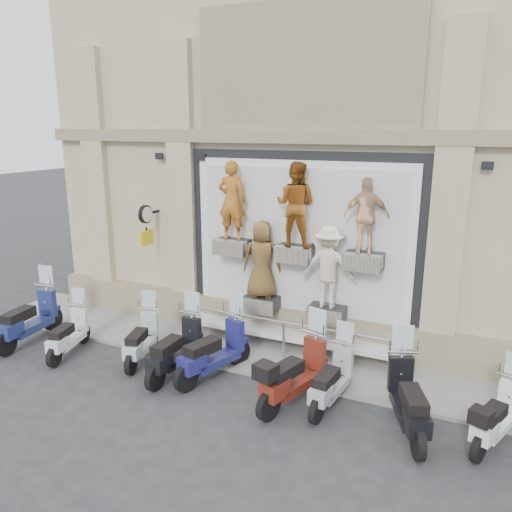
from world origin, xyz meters
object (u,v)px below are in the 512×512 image
at_px(scooter_a, 28,308).
at_px(scooter_g, 332,370).
at_px(scooter_c, 141,330).
at_px(scooter_d, 176,338).
at_px(scooter_e, 213,340).
at_px(guard_rail, 283,341).
at_px(clock_sign_bracket, 146,220).
at_px(scooter_h, 409,387).
at_px(scooter_i, 498,405).
at_px(scooter_b, 68,325).
at_px(scooter_f, 295,362).

distance_m(scooter_a, scooter_g, 7.40).
bearing_deg(scooter_c, scooter_a, 169.78).
xyz_separation_m(scooter_d, scooter_e, (0.79, 0.20, 0.02)).
xyz_separation_m(guard_rail, clock_sign_bracket, (-3.90, 0.47, 2.34)).
height_order(scooter_a, scooter_h, scooter_a).
relative_size(guard_rail, scooter_d, 2.52).
bearing_deg(scooter_i, scooter_c, -159.21).
bearing_deg(scooter_i, guard_rail, -176.70).
distance_m(guard_rail, scooter_i, 4.49).
distance_m(scooter_b, scooter_h, 7.46).
bearing_deg(clock_sign_bracket, scooter_h, -16.93).
relative_size(scooter_c, scooter_e, 0.86).
bearing_deg(clock_sign_bracket, scooter_g, -18.75).
bearing_deg(scooter_h, scooter_c, 155.54).
bearing_deg(scooter_c, clock_sign_bracket, 104.31).
height_order(scooter_g, scooter_h, scooter_h).
height_order(scooter_d, scooter_i, scooter_d).
distance_m(clock_sign_bracket, scooter_c, 2.94).
height_order(scooter_f, scooter_g, scooter_f).
xyz_separation_m(scooter_a, scooter_h, (8.79, 0.04, -0.04)).
bearing_deg(scooter_b, scooter_f, -12.58).
distance_m(scooter_a, scooter_i, 10.17).
distance_m(guard_rail, scooter_b, 4.89).
distance_m(scooter_c, scooter_e, 1.84).
bearing_deg(clock_sign_bracket, scooter_d, -43.63).
bearing_deg(scooter_f, scooter_g, 33.62).
bearing_deg(scooter_d, scooter_g, 4.14).
bearing_deg(guard_rail, scooter_g, -42.32).
height_order(guard_rail, scooter_a, scooter_a).
relative_size(guard_rail, scooter_a, 2.36).
relative_size(clock_sign_bracket, scooter_d, 0.51).
bearing_deg(scooter_d, clock_sign_bracket, 137.49).
relative_size(scooter_e, scooter_h, 1.01).
bearing_deg(scooter_a, clock_sign_bracket, 40.25).
distance_m(clock_sign_bracket, scooter_b, 3.13).
relative_size(scooter_c, scooter_f, 0.85).
xyz_separation_m(scooter_c, scooter_d, (1.05, -0.21, 0.09)).
height_order(scooter_c, scooter_h, scooter_h).
relative_size(scooter_a, scooter_g, 1.18).
bearing_deg(scooter_h, scooter_b, 159.50).
bearing_deg(scooter_i, scooter_b, -156.32).
xyz_separation_m(clock_sign_bracket, scooter_f, (4.75, -2.03, -1.95)).
bearing_deg(guard_rail, scooter_c, -155.00).
bearing_deg(scooter_b, scooter_a, 160.62).
distance_m(scooter_c, scooter_d, 1.07).
bearing_deg(clock_sign_bracket, scooter_a, -133.32).
bearing_deg(scooter_i, scooter_f, -155.70).
bearing_deg(scooter_d, scooter_c, 169.59).
relative_size(guard_rail, scooter_c, 2.84).
relative_size(clock_sign_bracket, scooter_i, 0.58).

